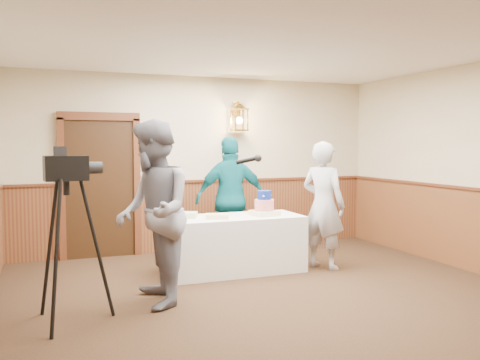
# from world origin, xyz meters

# --- Properties ---
(ground) EXTENTS (7.00, 7.00, 0.00)m
(ground) POSITION_xyz_m (0.00, 0.00, 0.00)
(ground) COLOR black
(ground) RESTS_ON ground
(room_shell) EXTENTS (6.02, 7.02, 2.81)m
(room_shell) POSITION_xyz_m (-0.05, 0.45, 1.52)
(room_shell) COLOR #BCAD8D
(room_shell) RESTS_ON ground
(display_table) EXTENTS (1.80, 0.80, 0.75)m
(display_table) POSITION_xyz_m (-0.00, 1.90, 0.38)
(display_table) COLOR white
(display_table) RESTS_ON ground
(tiered_cake) EXTENTS (0.37, 0.37, 0.34)m
(tiered_cake) POSITION_xyz_m (0.39, 1.83, 0.88)
(tiered_cake) COLOR beige
(tiered_cake) RESTS_ON display_table
(sheet_cake_yellow) EXTENTS (0.34, 0.30, 0.06)m
(sheet_cake_yellow) POSITION_xyz_m (-0.30, 1.77, 0.78)
(sheet_cake_yellow) COLOR #FFDB98
(sheet_cake_yellow) RESTS_ON display_table
(sheet_cake_green) EXTENTS (0.37, 0.34, 0.07)m
(sheet_cake_green) POSITION_xyz_m (-0.66, 2.01, 0.78)
(sheet_cake_green) COLOR #A3C78C
(sheet_cake_green) RESTS_ON display_table
(interviewer) EXTENTS (1.55, 1.00, 1.98)m
(interviewer) POSITION_xyz_m (-1.31, 0.85, 0.99)
(interviewer) COLOR slate
(interviewer) RESTS_ON ground
(baker) EXTENTS (0.68, 0.76, 1.75)m
(baker) POSITION_xyz_m (1.20, 1.63, 0.88)
(baker) COLOR #A4A4AB
(baker) RESTS_ON ground
(assistant_p) EXTENTS (1.11, 0.55, 1.83)m
(assistant_p) POSITION_xyz_m (0.20, 2.59, 0.91)
(assistant_p) COLOR #0C555F
(assistant_p) RESTS_ON ground
(tv_camera_rig) EXTENTS (0.63, 0.59, 1.60)m
(tv_camera_rig) POSITION_xyz_m (-2.18, 0.61, 0.72)
(tv_camera_rig) COLOR black
(tv_camera_rig) RESTS_ON ground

